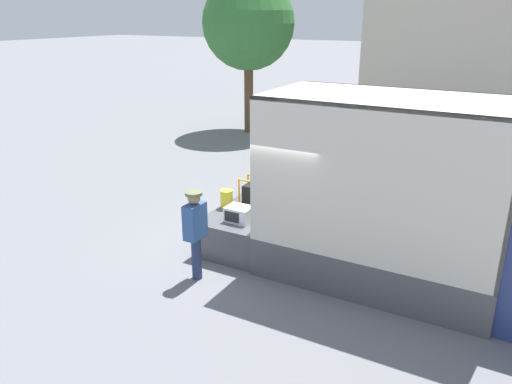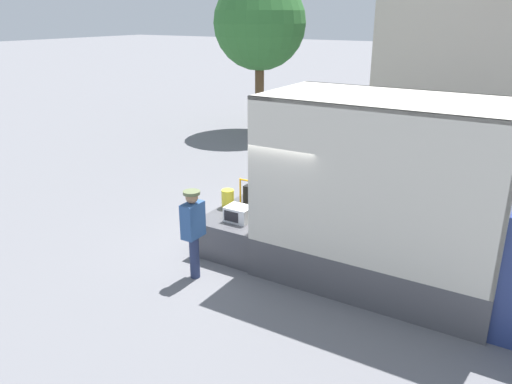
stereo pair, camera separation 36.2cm
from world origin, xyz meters
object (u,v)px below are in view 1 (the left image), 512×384
Objects in this scene: box_truck at (477,249)px; orange_bucket at (227,199)px; portable_generator at (258,195)px; microwave at (239,214)px; street_tree at (248,24)px; worker_person at (195,227)px.

orange_bucket is at bearing -179.94° from box_truck.
portable_generator is (-4.37, 0.43, 0.04)m from box_truck.
microwave is (-4.26, -0.50, -0.04)m from box_truck.
box_truck is 4.87m from orange_bucket.
worker_person is at bearing -64.75° from street_tree.
microwave is at bearing -173.29° from box_truck.
portable_generator is at bearing 41.25° from orange_bucket.
microwave is at bearing -61.22° from street_tree.
orange_bucket reaches higher than microwave.
worker_person is (-0.21, -1.18, 0.14)m from microwave.
orange_bucket is at bearing 103.31° from worker_person.
worker_person reaches higher than orange_bucket.
street_tree is at bearing 117.20° from orange_bucket.
microwave is 0.78m from orange_bucket.
microwave is 0.73× the size of portable_generator.
worker_person is at bearing -159.42° from box_truck.
box_truck reaches higher than worker_person.
microwave is 11.65m from street_tree.
street_tree is (-4.77, 9.29, 3.28)m from orange_bucket.
worker_person reaches higher than portable_generator.
street_tree is at bearing 136.08° from box_truck.
portable_generator is at bearing -59.22° from street_tree.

